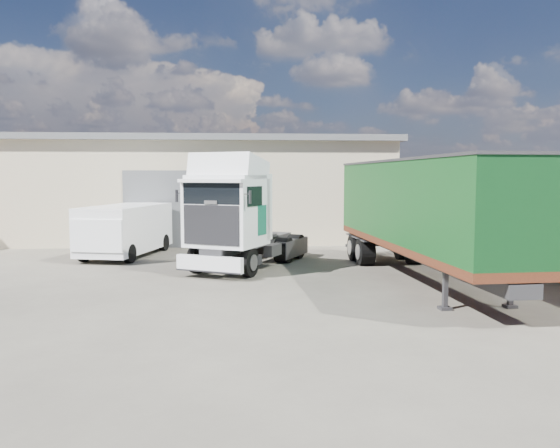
{
  "coord_description": "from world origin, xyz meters",
  "views": [
    {
      "loc": [
        1.38,
        -15.67,
        3.32
      ],
      "look_at": [
        2.76,
        3.0,
        1.69
      ],
      "focal_mm": 35.0,
      "sensor_mm": 36.0,
      "label": 1
    }
  ],
  "objects": [
    {
      "name": "warehouse",
      "position": [
        -6.0,
        16.0,
        2.66
      ],
      "size": [
        30.6,
        12.6,
        5.42
      ],
      "color": "#B6A88C",
      "rests_on": "ground"
    },
    {
      "name": "panel_van",
      "position": [
        -3.42,
        7.22,
        1.1
      ],
      "size": [
        3.25,
        5.53,
        2.12
      ],
      "rotation": [
        0.0,
        0.0,
        -0.23
      ],
      "color": "black",
      "rests_on": "ground"
    },
    {
      "name": "ground",
      "position": [
        0.0,
        0.0,
        0.0
      ],
      "size": [
        120.0,
        120.0,
        0.0
      ],
      "primitive_type": "plane",
      "color": "black",
      "rests_on": "ground"
    },
    {
      "name": "brick_boundary_wall",
      "position": [
        11.5,
        6.0,
        1.25
      ],
      "size": [
        0.35,
        26.0,
        2.5
      ],
      "primitive_type": "cube",
      "color": "brown",
      "rests_on": "ground"
    },
    {
      "name": "tractor_unit",
      "position": [
        1.29,
        3.63,
        1.73
      ],
      "size": [
        4.8,
        6.41,
        4.12
      ],
      "rotation": [
        0.0,
        0.0,
        -0.47
      ],
      "color": "black",
      "rests_on": "ground"
    },
    {
      "name": "box_trailer",
      "position": [
        7.17,
        1.18,
        2.35
      ],
      "size": [
        2.99,
        11.69,
        3.85
      ],
      "rotation": [
        0.0,
        0.0,
        0.05
      ],
      "color": "#2D2D30",
      "rests_on": "ground"
    }
  ]
}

